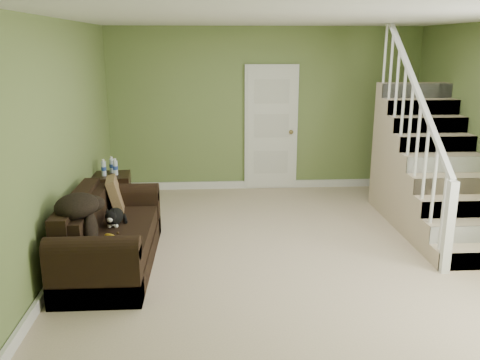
{
  "coord_description": "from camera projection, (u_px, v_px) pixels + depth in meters",
  "views": [
    {
      "loc": [
        -0.9,
        -5.41,
        2.34
      ],
      "look_at": [
        -0.55,
        0.39,
        0.77
      ],
      "focal_mm": 38.0,
      "sensor_mm": 36.0,
      "label": 1
    }
  ],
  "objects": [
    {
      "name": "wall_left",
      "position": [
        59.0,
        145.0,
        5.39
      ],
      "size": [
        0.04,
        5.5,
        2.6
      ],
      "primitive_type": "cube",
      "color": "olive",
      "rests_on": "floor"
    },
    {
      "name": "wall_back",
      "position": [
        265.0,
        110.0,
        8.18
      ],
      "size": [
        5.0,
        0.04,
        2.6
      ],
      "primitive_type": "cube",
      "color": "olive",
      "rests_on": "floor"
    },
    {
      "name": "throw_pillow",
      "position": [
        115.0,
        195.0,
        6.05
      ],
      "size": [
        0.25,
        0.43,
        0.42
      ],
      "primitive_type": "cube",
      "rotation": [
        0.0,
        -0.24,
        0.13
      ],
      "color": "#4C2E1E",
      "rests_on": "sofa"
    },
    {
      "name": "ceiling",
      "position": [
        296.0,
        17.0,
        5.2
      ],
      "size": [
        5.0,
        5.5,
        0.01
      ],
      "primitive_type": "cube",
      "color": "white",
      "rests_on": "wall_back"
    },
    {
      "name": "throw_blanket",
      "position": [
        77.0,
        206.0,
        4.94
      ],
      "size": [
        0.48,
        0.59,
        0.22
      ],
      "primitive_type": "ellipsoid",
      "rotation": [
        0.0,
        0.0,
        -0.15
      ],
      "color": "black",
      "rests_on": "sofa"
    },
    {
      "name": "wall_front",
      "position": [
        370.0,
        233.0,
        2.89
      ],
      "size": [
        5.0,
        0.04,
        2.6
      ],
      "primitive_type": "cube",
      "color": "olive",
      "rests_on": "floor"
    },
    {
      "name": "cat",
      "position": [
        114.0,
        217.0,
        5.51
      ],
      "size": [
        0.23,
        0.49,
        0.24
      ],
      "rotation": [
        0.0,
        0.0,
        -0.04
      ],
      "color": "black",
      "rests_on": "sofa"
    },
    {
      "name": "baseboard_left",
      "position": [
        72.0,
        253.0,
        5.71
      ],
      "size": [
        0.04,
        5.5,
        0.12
      ],
      "primitive_type": "cube",
      "color": "white",
      "rests_on": "floor"
    },
    {
      "name": "door",
      "position": [
        271.0,
        128.0,
        8.23
      ],
      "size": [
        0.86,
        0.12,
        2.02
      ],
      "color": "white",
      "rests_on": "floor"
    },
    {
      "name": "baseboard_back",
      "position": [
        264.0,
        184.0,
        8.48
      ],
      "size": [
        5.0,
        0.04,
        0.12
      ],
      "primitive_type": "cube",
      "color": "white",
      "rests_on": "floor"
    },
    {
      "name": "floor",
      "position": [
        289.0,
        252.0,
        5.87
      ],
      "size": [
        5.0,
        5.5,
        0.01
      ],
      "primitive_type": "cube",
      "color": "tan",
      "rests_on": "ground"
    },
    {
      "name": "side_table",
      "position": [
        112.0,
        195.0,
        7.04
      ],
      "size": [
        0.54,
        0.54,
        0.83
      ],
      "rotation": [
        0.0,
        0.0,
        0.1
      ],
      "color": "black",
      "rests_on": "floor"
    },
    {
      "name": "banana",
      "position": [
        112.0,
        237.0,
        5.1
      ],
      "size": [
        0.2,
        0.19,
        0.06
      ],
      "primitive_type": "ellipsoid",
      "rotation": [
        0.0,
        0.0,
        0.82
      ],
      "color": "gold",
      "rests_on": "sofa"
    },
    {
      "name": "staircase",
      "position": [
        428.0,
        175.0,
        6.76
      ],
      "size": [
        1.0,
        2.51,
        2.82
      ],
      "color": "tan",
      "rests_on": "floor"
    },
    {
      "name": "sofa",
      "position": [
        108.0,
        239.0,
        5.47
      ],
      "size": [
        0.86,
        1.99,
        0.79
      ],
      "color": "black",
      "rests_on": "floor"
    }
  ]
}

